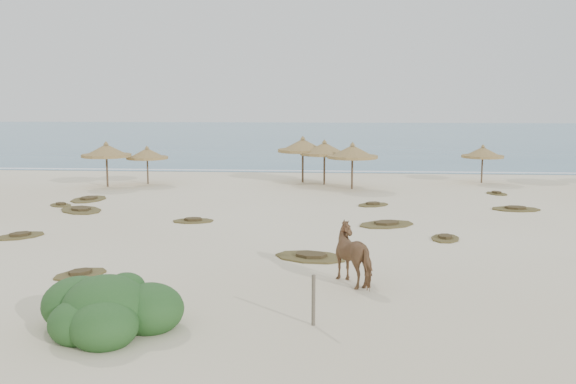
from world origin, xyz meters
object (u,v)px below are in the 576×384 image
Objects in this scene: palapa_1 at (147,154)px; bush at (108,310)px; horse at (357,254)px; palapa_0 at (106,151)px.

bush is (6.68, -25.38, -1.38)m from palapa_1.
horse is at bearing -59.36° from palapa_1.
horse is (12.47, -21.06, -1.02)m from palapa_1.
palapa_1 is at bearing -91.85° from horse.
bush is at bearing 4.20° from horse.
palapa_1 is (2.08, 1.45, -0.29)m from palapa_0.
palapa_1 is 26.28m from bush.
bush is (8.75, -23.93, -1.66)m from palapa_0.
palapa_0 is 2.55m from palapa_1.
palapa_0 reaches higher than palapa_1.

